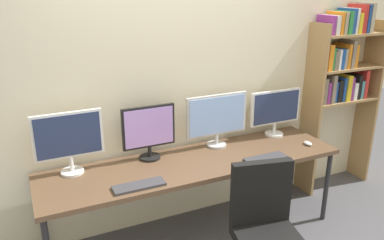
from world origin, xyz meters
The scene contains 10 objects.
wall_back centered at (0.00, 1.02, 1.30)m, with size 4.98×0.10×2.60m.
desk centered at (0.00, 0.60, 0.69)m, with size 2.58×0.68×0.74m.
bookshelf centered at (1.79, 0.83, 1.29)m, with size 0.83×0.28×1.98m.
monitor_far_left centered at (-0.97, 0.81, 1.03)m, with size 0.53×0.18×0.50m.
monitor_center_left centered at (-0.32, 0.81, 1.00)m, with size 0.46×0.18×0.47m.
monitor_center_right centered at (0.32, 0.81, 1.01)m, with size 0.60×0.18×0.49m.
monitor_far_right centered at (0.97, 0.81, 1.00)m, with size 0.55×0.18×0.45m.
keyboard_left centered at (-0.56, 0.37, 0.75)m, with size 0.39×0.13×0.02m, color #38383D.
keyboard_right centered at (0.56, 0.37, 0.75)m, with size 0.38×0.13×0.02m, color #38383D.
computer_mouse centered at (1.10, 0.47, 0.76)m, with size 0.06×0.10×0.03m, color silver.
Camera 1 is at (-1.27, -2.08, 2.15)m, focal length 36.20 mm.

